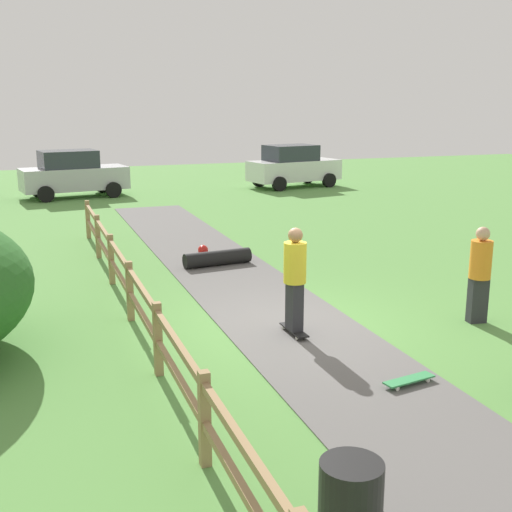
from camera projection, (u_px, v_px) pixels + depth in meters
name	position (u px, v px, depth m)	size (l,w,h in m)	color
ground_plane	(290.00, 327.00, 11.54)	(60.00, 60.00, 0.00)	#568E42
asphalt_path	(290.00, 326.00, 11.54)	(2.40, 28.00, 0.02)	#605E5B
wooden_fence	(142.00, 305.00, 10.55)	(0.12, 18.12, 1.10)	#997A51
trash_bin	(350.00, 510.00, 5.64)	(0.56, 0.56, 0.90)	black
skater_riding	(295.00, 276.00, 10.89)	(0.39, 0.81, 1.84)	black
skater_fallen	(217.00, 257.00, 15.78)	(1.70, 1.35, 0.36)	black
skateboard_loose	(409.00, 380.00, 9.13)	(0.82, 0.33, 0.08)	#338C4C
bystander_orange	(480.00, 270.00, 11.56)	(0.43, 0.43, 1.75)	#2D2D33
parked_car_silver	(73.00, 174.00, 26.76)	(4.41, 2.49, 1.92)	#B7B7BC
parked_car_white	(293.00, 166.00, 29.93)	(4.44, 2.58, 1.92)	silver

